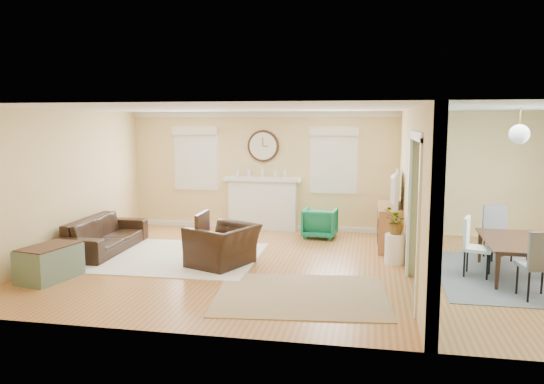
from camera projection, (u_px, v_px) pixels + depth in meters
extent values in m
plane|color=#A55D2C|center=(316.00, 268.00, 8.71)|extent=(9.00, 9.00, 0.00)
cube|color=#D9BD72|center=(331.00, 172.00, 11.46)|extent=(9.00, 0.02, 2.60)
cube|color=#D9BD72|center=(288.00, 225.00, 5.62)|extent=(9.00, 0.02, 2.60)
cube|color=#D9BD72|center=(64.00, 183.00, 9.37)|extent=(0.02, 6.00, 2.60)
cube|color=white|center=(318.00, 108.00, 8.37)|extent=(9.00, 6.00, 0.02)
cube|color=#D9BD72|center=(407.00, 182.00, 9.63)|extent=(0.12, 3.20, 2.60)
cube|color=#D9BD72|center=(430.00, 221.00, 5.83)|extent=(0.12, 1.00, 2.60)
cube|color=#D9BD72|center=(422.00, 121.00, 7.05)|extent=(0.12, 1.80, 0.40)
cube|color=white|center=(409.00, 206.00, 8.11)|extent=(0.04, 0.12, 2.20)
cube|color=white|center=(419.00, 230.00, 6.36)|extent=(0.04, 0.12, 2.20)
cube|color=white|center=(416.00, 136.00, 7.09)|extent=(0.04, 1.92, 0.12)
cube|color=#79B9B7|center=(418.00, 192.00, 8.25)|extent=(0.02, 6.00, 2.60)
cube|color=white|center=(263.00, 205.00, 11.72)|extent=(1.50, 0.24, 1.10)
cube|color=white|center=(262.00, 179.00, 11.61)|extent=(1.70, 0.30, 0.08)
cube|color=black|center=(263.00, 207.00, 11.83)|extent=(0.85, 0.02, 0.75)
cube|color=gold|center=(262.00, 211.00, 11.73)|extent=(0.85, 0.02, 0.62)
cylinder|color=#42291A|center=(263.00, 146.00, 11.64)|extent=(0.70, 0.06, 0.70)
cylinder|color=silver|center=(263.00, 146.00, 11.60)|extent=(0.60, 0.01, 0.60)
cube|color=black|center=(263.00, 142.00, 11.58)|extent=(0.02, 0.01, 0.20)
cube|color=black|center=(266.00, 146.00, 11.59)|extent=(0.12, 0.01, 0.02)
cube|color=white|center=(196.00, 159.00, 11.97)|extent=(0.90, 0.03, 1.30)
cube|color=white|center=(196.00, 159.00, 11.94)|extent=(1.00, 0.04, 1.40)
cube|color=silver|center=(195.00, 131.00, 11.82)|extent=(1.05, 0.10, 0.18)
cube|color=white|center=(334.00, 161.00, 11.40)|extent=(0.90, 0.03, 1.30)
cube|color=white|center=(334.00, 161.00, 11.37)|extent=(1.00, 0.04, 1.40)
cube|color=silver|center=(334.00, 131.00, 11.25)|extent=(1.05, 0.10, 0.18)
cylinder|color=gold|center=(520.00, 117.00, 7.84)|extent=(0.02, 0.02, 0.30)
sphere|color=white|center=(519.00, 134.00, 7.87)|extent=(0.30, 0.30, 0.30)
cube|color=silver|center=(176.00, 257.00, 9.39)|extent=(2.91, 2.53, 0.02)
cube|color=tan|center=(301.00, 295.00, 7.34)|extent=(2.54, 2.16, 0.01)
cube|color=slate|center=(515.00, 277.00, 8.20)|extent=(2.34, 2.92, 0.01)
imported|color=black|center=(105.00, 234.00, 9.81)|extent=(0.89, 2.16, 0.62)
imported|color=black|center=(223.00, 246.00, 8.80)|extent=(1.25, 1.32, 0.68)
imported|color=#02643D|center=(320.00, 223.00, 10.93)|extent=(0.72, 0.73, 0.62)
cube|color=slate|center=(50.00, 263.00, 8.04)|extent=(0.72, 1.00, 0.51)
cube|color=#42291A|center=(49.00, 246.00, 8.01)|extent=(0.68, 0.95, 0.02)
cube|color=#9D6534|center=(390.00, 226.00, 10.11)|extent=(0.47, 1.42, 0.80)
cube|color=#42291A|center=(378.00, 222.00, 9.72)|extent=(0.01, 0.38, 0.22)
cube|color=#42291A|center=(378.00, 237.00, 9.75)|extent=(0.01, 0.38, 0.22)
cube|color=#42291A|center=(378.00, 218.00, 10.13)|extent=(0.01, 0.38, 0.22)
cube|color=#42291A|center=(377.00, 232.00, 10.17)|extent=(0.01, 0.38, 0.22)
cube|color=#42291A|center=(378.00, 214.00, 10.55)|extent=(0.01, 0.38, 0.22)
cube|color=#42291A|center=(377.00, 228.00, 10.59)|extent=(0.01, 0.38, 0.22)
imported|color=black|center=(390.00, 189.00, 10.02)|extent=(0.20, 1.15, 0.66)
cylinder|color=white|center=(395.00, 249.00, 8.93)|extent=(0.34, 0.34, 0.51)
imported|color=#337F33|center=(396.00, 221.00, 8.87)|extent=(0.51, 0.52, 0.44)
imported|color=#42291A|center=(516.00, 259.00, 8.16)|extent=(0.98, 1.69, 0.59)
cube|color=slate|center=(498.00, 235.00, 9.16)|extent=(0.49, 0.49, 0.05)
cube|color=slate|center=(499.00, 221.00, 9.13)|extent=(0.41, 0.13, 0.49)
cylinder|color=black|center=(503.00, 246.00, 9.37)|extent=(0.03, 0.03, 0.41)
cylinder|color=black|center=(512.00, 250.00, 9.03)|extent=(0.03, 0.03, 0.41)
cylinder|color=black|center=(484.00, 246.00, 9.36)|extent=(0.03, 0.03, 0.41)
cylinder|color=black|center=(492.00, 250.00, 9.03)|extent=(0.03, 0.03, 0.41)
cube|color=slate|center=(537.00, 266.00, 7.13)|extent=(0.49, 0.49, 0.05)
cube|color=slate|center=(538.00, 248.00, 7.10)|extent=(0.43, 0.12, 0.51)
cylinder|color=black|center=(529.00, 288.00, 7.00)|extent=(0.03, 0.03, 0.43)
cylinder|color=black|center=(517.00, 280.00, 7.34)|extent=(0.03, 0.03, 0.43)
cylinder|color=black|center=(542.00, 280.00, 7.34)|extent=(0.03, 0.03, 0.43)
cube|color=white|center=(478.00, 249.00, 8.18)|extent=(0.51, 0.51, 0.05)
cube|color=white|center=(479.00, 234.00, 8.15)|extent=(0.17, 0.40, 0.49)
cylinder|color=black|center=(467.00, 260.00, 8.43)|extent=(0.03, 0.03, 0.41)
cylinder|color=black|center=(489.00, 262.00, 8.28)|extent=(0.03, 0.03, 0.41)
cylinder|color=black|center=(464.00, 265.00, 8.14)|extent=(0.03, 0.03, 0.41)
cylinder|color=black|center=(487.00, 267.00, 7.99)|extent=(0.03, 0.03, 0.41)
cylinder|color=black|center=(543.00, 264.00, 8.24)|extent=(0.03, 0.03, 0.38)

